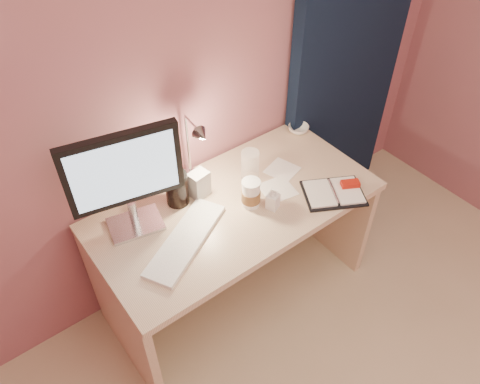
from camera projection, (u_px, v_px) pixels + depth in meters
room at (339, 46)px, 2.58m from camera, size 3.50×3.50×3.50m
desk at (227, 226)px, 2.46m from camera, size 1.40×0.70×0.73m
monitor at (125, 175)px, 1.94m from camera, size 0.49×0.22×0.52m
keyboard at (186, 240)px, 2.08m from camera, size 0.51×0.37×0.02m
planner at (335, 192)px, 2.31m from camera, size 0.36×0.33×0.05m
paper_a at (282, 170)px, 2.44m from camera, size 0.19×0.19×0.00m
paper_b at (278, 189)px, 2.33m from camera, size 0.18×0.18×0.00m
coffee_cup at (251, 194)px, 2.21m from camera, size 0.09×0.09×0.15m
clear_cup at (250, 165)px, 2.35m from camera, size 0.09×0.09×0.16m
bowl at (299, 129)px, 2.68m from camera, size 0.16×0.16×0.04m
lotion_bottle at (273, 198)px, 2.20m from camera, size 0.07×0.07×0.12m
dark_jar at (177, 190)px, 2.22m from camera, size 0.11×0.11×0.15m
product_box at (199, 184)px, 2.26m from camera, size 0.10×0.09×0.14m
desk_lamp at (200, 147)px, 2.19m from camera, size 0.10×0.24×0.39m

